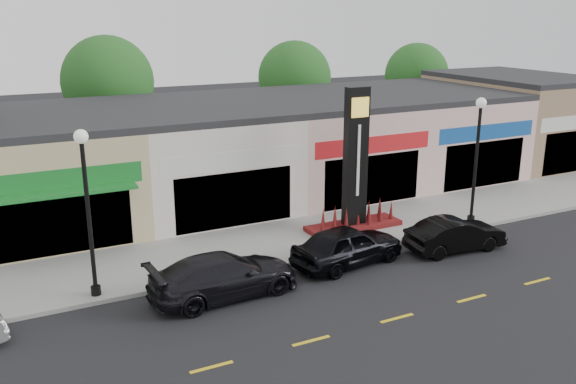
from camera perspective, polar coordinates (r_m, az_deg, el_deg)
name	(u,v)px	position (r m, az deg, el deg)	size (l,w,h in m)	color
ground	(345,281)	(21.56, 5.38, -8.32)	(120.00, 120.00, 0.00)	black
sidewalk	(289,239)	(25.02, 0.12, -4.46)	(52.00, 4.30, 0.15)	gray
curb	(316,258)	(23.18, 2.64, -6.23)	(52.00, 0.20, 0.15)	gray
shop_beige	(44,169)	(28.83, -21.87, 2.00)	(7.00, 10.85, 4.80)	tan
shop_cream	(197,153)	(30.15, -8.56, 3.60)	(7.00, 10.01, 4.80)	beige
shop_pink_w	(321,140)	(32.92, 3.12, 4.84)	(7.00, 10.01, 4.80)	beige
shop_pink_e	(425,130)	(36.84, 12.67, 5.71)	(7.00, 10.01, 4.80)	beige
shop_tan	(513,117)	(41.54, 20.28, 6.63)	(7.00, 10.01, 5.30)	#87634E
tree_rear_west	(108,82)	(36.81, -16.51, 9.88)	(5.20, 5.20, 7.83)	#382619
tree_rear_mid	(294,78)	(40.71, 0.61, 10.63)	(4.80, 4.80, 7.29)	#382619
tree_rear_east	(416,75)	(46.15, 11.92, 10.65)	(4.60, 4.60, 6.94)	#382619
lamp_west_near	(87,197)	(19.97, -18.30, -0.47)	(0.44, 0.44, 5.47)	black
lamp_east_near	(477,148)	(27.12, 17.28, 3.94)	(0.44, 0.44, 5.47)	black
pylon_sign	(355,180)	(25.64, 6.28, 1.13)	(4.20, 1.30, 6.00)	#53140E
car_dark_sedan	(224,275)	(20.25, -6.00, -7.78)	(5.01, 2.04, 1.45)	black
car_black_sedan	(347,245)	(22.66, 5.59, -4.99)	(4.42, 1.78, 1.51)	black
car_black_conv	(455,235)	(24.76, 15.40, -3.87)	(4.01, 1.40, 1.32)	black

